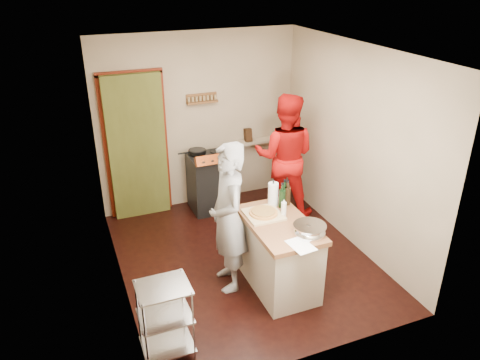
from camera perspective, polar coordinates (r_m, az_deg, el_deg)
name	(u,v)px	position (r m, az deg, el deg)	size (l,w,h in m)	color
floor	(243,258)	(6.07, 0.41, -9.49)	(3.50, 3.50, 0.00)	black
back_wall	(156,137)	(6.92, -10.15, 5.19)	(3.00, 0.44, 2.60)	tan
left_wall	(112,186)	(5.11, -15.32, -0.68)	(0.04, 3.50, 2.60)	tan
right_wall	(353,147)	(6.12, 13.59, 3.88)	(0.04, 3.50, 2.60)	tan
ceiling	(244,49)	(5.06, 0.51, 15.62)	(3.00, 3.50, 0.02)	white
stove	(211,182)	(7.02, -3.62, -0.19)	(0.60, 0.63, 1.00)	black
wire_shelving	(165,317)	(4.59, -9.10, -16.17)	(0.48, 0.40, 0.80)	silver
island	(279,252)	(5.39, 4.75, -8.73)	(0.68, 1.21, 1.15)	beige
person_stripe	(228,218)	(5.17, -1.46, -4.66)	(0.64, 0.42, 1.75)	#B7B6BB
person_red	(285,156)	(6.72, 5.47, 2.88)	(0.89, 0.69, 1.83)	red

